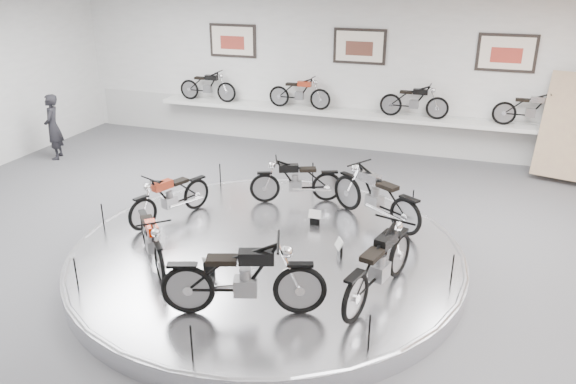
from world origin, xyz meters
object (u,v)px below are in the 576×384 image
(bike_c, at_px, (170,196))
(bike_f, at_px, (379,264))
(bike_d, at_px, (151,238))
(shelf, at_px, (354,115))
(bike_e, at_px, (244,278))
(display_platform, at_px, (267,256))
(visitor, at_px, (53,127))
(bike_a, at_px, (376,195))
(bike_b, at_px, (296,180))

(bike_c, height_order, bike_f, bike_f)
(bike_d, xyz_separation_m, bike_f, (3.47, 0.21, 0.08))
(shelf, relative_size, bike_e, 5.94)
(display_platform, distance_m, bike_c, 2.19)
(display_platform, bearing_deg, visitor, 154.33)
(bike_a, distance_m, bike_b, 1.68)
(bike_b, height_order, bike_e, bike_e)
(bike_c, bearing_deg, bike_d, 41.95)
(display_platform, distance_m, visitor, 7.85)
(bike_a, xyz_separation_m, bike_c, (-3.53, -1.09, -0.07))
(shelf, distance_m, bike_e, 8.25)
(display_platform, distance_m, shelf, 6.46)
(bike_b, relative_size, bike_f, 0.87)
(bike_b, height_order, bike_c, bike_c)
(bike_d, bearing_deg, bike_a, 89.74)
(display_platform, relative_size, shelf, 0.58)
(bike_b, relative_size, bike_d, 1.02)
(bike_b, xyz_separation_m, bike_f, (2.14, -2.86, 0.07))
(display_platform, xyz_separation_m, shelf, (0.00, 6.40, 0.85))
(bike_b, distance_m, bike_c, 2.42)
(bike_a, relative_size, bike_b, 1.15)
(bike_e, relative_size, visitor, 1.12)
(bike_d, distance_m, bike_f, 3.47)
(shelf, bearing_deg, bike_e, -87.33)
(display_platform, height_order, shelf, shelf)
(shelf, xyz_separation_m, bike_b, (-0.15, -4.40, -0.25))
(bike_f, bearing_deg, bike_a, 26.80)
(bike_d, xyz_separation_m, bike_e, (1.86, -0.77, 0.11))
(bike_f, distance_m, visitor, 9.99)
(shelf, relative_size, bike_b, 7.21)
(bike_c, distance_m, bike_d, 1.66)
(shelf, xyz_separation_m, bike_a, (1.48, -4.81, -0.19))
(bike_a, bearing_deg, display_platform, 78.89)
(bike_d, bearing_deg, bike_c, 158.11)
(bike_b, bearing_deg, shelf, -114.28)
(bike_b, relative_size, bike_c, 1.00)
(bike_c, bearing_deg, display_platform, 98.20)
(bike_b, bearing_deg, visitor, -33.66)
(bike_c, bearing_deg, bike_a, 128.92)
(bike_a, bearing_deg, bike_e, 104.14)
(shelf, relative_size, visitor, 6.66)
(bike_d, bearing_deg, bike_f, 51.32)
(bike_f, bearing_deg, bike_e, 136.41)
(bike_b, bearing_deg, bike_f, 104.56)
(bike_a, relative_size, bike_e, 0.94)
(display_platform, height_order, bike_d, bike_d)
(shelf, xyz_separation_m, bike_c, (-2.05, -5.91, -0.25))
(bike_a, bearing_deg, bike_c, 49.08)
(display_platform, relative_size, bike_c, 4.19)
(bike_b, bearing_deg, bike_a, 143.39)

